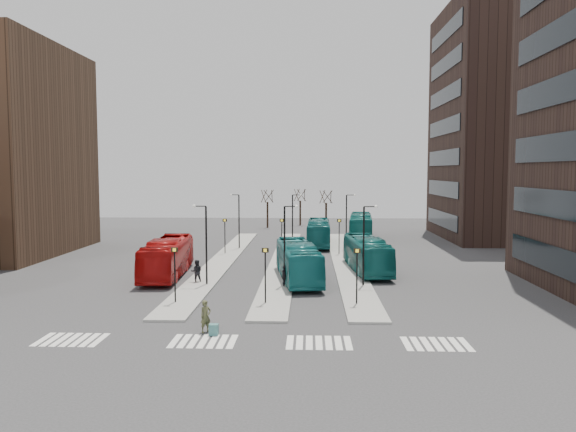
{
  "coord_description": "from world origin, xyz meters",
  "views": [
    {
      "loc": [
        4.49,
        -24.34,
        8.87
      ],
      "look_at": [
        2.67,
        23.14,
        5.0
      ],
      "focal_mm": 35.0,
      "sensor_mm": 36.0,
      "label": 1
    }
  ],
  "objects_px": {
    "teal_bus_b": "(319,233)",
    "traveller": "(206,316)",
    "commuter_a": "(197,272)",
    "commuter_b": "(284,277)",
    "red_bus": "(167,257)",
    "suitcase": "(214,330)",
    "teal_bus_a": "(298,261)",
    "commuter_c": "(298,280)",
    "teal_bus_d": "(361,226)",
    "teal_bus_c": "(367,254)"
  },
  "relations": [
    {
      "from": "teal_bus_b",
      "to": "traveller",
      "type": "height_order",
      "value": "teal_bus_b"
    },
    {
      "from": "teal_bus_b",
      "to": "commuter_a",
      "type": "distance_m",
      "value": 24.6
    },
    {
      "from": "traveller",
      "to": "commuter_b",
      "type": "distance_m",
      "value": 12.38
    },
    {
      "from": "red_bus",
      "to": "commuter_b",
      "type": "bearing_deg",
      "value": -27.0
    },
    {
      "from": "suitcase",
      "to": "teal_bus_a",
      "type": "height_order",
      "value": "teal_bus_a"
    },
    {
      "from": "teal_bus_a",
      "to": "teal_bus_b",
      "type": "height_order",
      "value": "teal_bus_a"
    },
    {
      "from": "traveller",
      "to": "commuter_c",
      "type": "height_order",
      "value": "traveller"
    },
    {
      "from": "red_bus",
      "to": "commuter_c",
      "type": "height_order",
      "value": "red_bus"
    },
    {
      "from": "teal_bus_b",
      "to": "commuter_b",
      "type": "xyz_separation_m",
      "value": [
        -2.96,
        -23.98,
        -0.67
      ]
    },
    {
      "from": "red_bus",
      "to": "traveller",
      "type": "height_order",
      "value": "red_bus"
    },
    {
      "from": "red_bus",
      "to": "teal_bus_d",
      "type": "bearing_deg",
      "value": 51.72
    },
    {
      "from": "commuter_a",
      "to": "teal_bus_b",
      "type": "bearing_deg",
      "value": -125.06
    },
    {
      "from": "teal_bus_a",
      "to": "commuter_b",
      "type": "bearing_deg",
      "value": -116.54
    },
    {
      "from": "red_bus",
      "to": "commuter_b",
      "type": "relative_size",
      "value": 6.62
    },
    {
      "from": "teal_bus_a",
      "to": "commuter_c",
      "type": "bearing_deg",
      "value": -96.94
    },
    {
      "from": "commuter_b",
      "to": "suitcase",
      "type": "bearing_deg",
      "value": 156.82
    },
    {
      "from": "teal_bus_d",
      "to": "commuter_a",
      "type": "bearing_deg",
      "value": -112.5
    },
    {
      "from": "red_bus",
      "to": "commuter_a",
      "type": "bearing_deg",
      "value": -46.98
    },
    {
      "from": "red_bus",
      "to": "teal_bus_d",
      "type": "height_order",
      "value": "teal_bus_d"
    },
    {
      "from": "teal_bus_d",
      "to": "commuter_c",
      "type": "xyz_separation_m",
      "value": [
        -7.48,
        -32.02,
        -0.77
      ]
    },
    {
      "from": "teal_bus_a",
      "to": "commuter_b",
      "type": "relative_size",
      "value": 6.47
    },
    {
      "from": "teal_bus_c",
      "to": "teal_bus_d",
      "type": "xyz_separation_m",
      "value": [
        1.61,
        23.75,
        0.12
      ]
    },
    {
      "from": "teal_bus_b",
      "to": "traveller",
      "type": "xyz_separation_m",
      "value": [
        -6.76,
        -35.76,
        -0.64
      ]
    },
    {
      "from": "teal_bus_b",
      "to": "teal_bus_c",
      "type": "relative_size",
      "value": 1.0
    },
    {
      "from": "teal_bus_b",
      "to": "commuter_a",
      "type": "bearing_deg",
      "value": -112.64
    },
    {
      "from": "teal_bus_b",
      "to": "teal_bus_c",
      "type": "height_order",
      "value": "teal_bus_b"
    },
    {
      "from": "teal_bus_b",
      "to": "teal_bus_d",
      "type": "distance_m",
      "value": 8.92
    },
    {
      "from": "traveller",
      "to": "suitcase",
      "type": "bearing_deg",
      "value": -87.76
    },
    {
      "from": "commuter_a",
      "to": "commuter_c",
      "type": "xyz_separation_m",
      "value": [
        8.04,
        -2.57,
        -0.06
      ]
    },
    {
      "from": "teal_bus_d",
      "to": "teal_bus_b",
      "type": "bearing_deg",
      "value": -123.45
    },
    {
      "from": "red_bus",
      "to": "commuter_b",
      "type": "height_order",
      "value": "red_bus"
    },
    {
      "from": "traveller",
      "to": "commuter_c",
      "type": "xyz_separation_m",
      "value": [
        4.85,
        10.7,
        -0.02
      ]
    },
    {
      "from": "red_bus",
      "to": "teal_bus_a",
      "type": "distance_m",
      "value": 11.11
    },
    {
      "from": "suitcase",
      "to": "commuter_a",
      "type": "bearing_deg",
      "value": 104.88
    },
    {
      "from": "teal_bus_c",
      "to": "traveller",
      "type": "relative_size",
      "value": 6.15
    },
    {
      "from": "suitcase",
      "to": "teal_bus_c",
      "type": "bearing_deg",
      "value": 62.24
    },
    {
      "from": "teal_bus_b",
      "to": "commuter_a",
      "type": "xyz_separation_m",
      "value": [
        -9.94,
        -22.49,
        -0.6
      ]
    },
    {
      "from": "teal_bus_b",
      "to": "commuter_a",
      "type": "height_order",
      "value": "teal_bus_b"
    },
    {
      "from": "red_bus",
      "to": "teal_bus_b",
      "type": "xyz_separation_m",
      "value": [
        12.99,
        19.58,
        -0.06
      ]
    },
    {
      "from": "teal_bus_c",
      "to": "teal_bus_d",
      "type": "bearing_deg",
      "value": 81.15
    },
    {
      "from": "teal_bus_a",
      "to": "teal_bus_c",
      "type": "xyz_separation_m",
      "value": [
        5.95,
        4.27,
        -0.03
      ]
    },
    {
      "from": "teal_bus_a",
      "to": "traveller",
      "type": "bearing_deg",
      "value": -116.06
    },
    {
      "from": "teal_bus_b",
      "to": "commuter_a",
      "type": "relative_size",
      "value": 5.9
    },
    {
      "from": "teal_bus_a",
      "to": "teal_bus_d",
      "type": "relative_size",
      "value": 0.95
    },
    {
      "from": "suitcase",
      "to": "red_bus",
      "type": "relative_size",
      "value": 0.05
    },
    {
      "from": "red_bus",
      "to": "commuter_c",
      "type": "bearing_deg",
      "value": -29.63
    },
    {
      "from": "teal_bus_d",
      "to": "commuter_c",
      "type": "relative_size",
      "value": 6.79
    },
    {
      "from": "teal_bus_c",
      "to": "commuter_c",
      "type": "xyz_separation_m",
      "value": [
        -5.87,
        -8.27,
        -0.66
      ]
    },
    {
      "from": "teal_bus_d",
      "to": "commuter_a",
      "type": "distance_m",
      "value": 33.29
    },
    {
      "from": "suitcase",
      "to": "commuter_b",
      "type": "relative_size",
      "value": 0.35
    }
  ]
}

